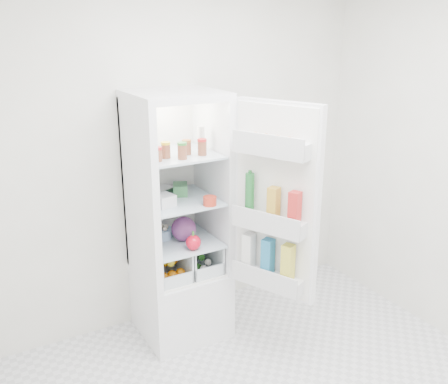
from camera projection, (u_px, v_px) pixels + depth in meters
room_walls at (315, 158)px, 2.43m from camera, size 3.02×3.02×2.61m
refrigerator at (177, 247)px, 3.65m from camera, size 0.60×0.60×1.80m
shelf_low at (180, 241)px, 3.58m from camera, size 0.49×0.53×0.01m
shelf_mid at (179, 200)px, 3.48m from camera, size 0.49×0.53×0.02m
shelf_top at (177, 154)px, 3.38m from camera, size 0.49×0.53×0.02m
crisper_left at (165, 261)px, 3.56m from camera, size 0.23×0.46×0.22m
crisper_right at (196, 253)px, 3.68m from camera, size 0.23×0.46×0.22m
condiment_jars at (179, 151)px, 3.25m from camera, size 0.38×0.16×0.08m
squeeze_bottle at (201, 139)px, 3.41m from camera, size 0.06×0.06×0.17m
tub_white at (164, 201)px, 3.33m from camera, size 0.15×0.15×0.08m
tin_red at (210, 201)px, 3.35m from camera, size 0.10×0.10×0.06m
foil_tray at (163, 190)px, 3.61m from camera, size 0.19×0.17×0.04m
tub_green at (180, 189)px, 3.56m from camera, size 0.15×0.17×0.08m
red_cabbage at (184, 229)px, 3.54m from camera, size 0.18×0.18×0.18m
bell_pepper at (193, 243)px, 3.40m from camera, size 0.10×0.10×0.10m
mushroom_bowl at (162, 233)px, 3.60m from camera, size 0.19×0.19×0.07m
citrus_pile at (166, 265)px, 3.56m from camera, size 0.20×0.31×0.16m
veg_pile at (196, 259)px, 3.69m from camera, size 0.16×0.30×0.10m
fridge_door at (274, 207)px, 3.22m from camera, size 0.38×0.57×1.30m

